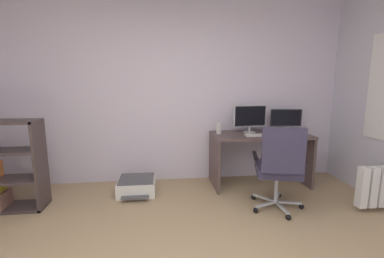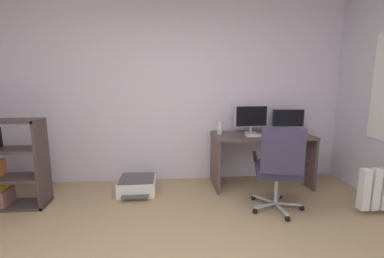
{
  "view_description": "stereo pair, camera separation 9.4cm",
  "coord_description": "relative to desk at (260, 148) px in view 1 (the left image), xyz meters",
  "views": [
    {
      "loc": [
        -0.14,
        -1.42,
        1.46
      ],
      "look_at": [
        0.24,
        1.81,
        0.9
      ],
      "focal_mm": 24.47,
      "sensor_mm": 36.0,
      "label": 1
    },
    {
      "loc": [
        -0.05,
        -1.43,
        1.46
      ],
      "look_at": [
        0.24,
        1.81,
        0.9
      ],
      "focal_mm": 24.47,
      "sensor_mm": 36.0,
      "label": 2
    }
  ],
  "objects": [
    {
      "name": "printer",
      "position": [
        -1.75,
        -0.12,
        -0.44
      ],
      "size": [
        0.49,
        0.53,
        0.21
      ],
      "color": "white",
      "rests_on": "ground"
    },
    {
      "name": "keyboard",
      "position": [
        -0.09,
        -0.12,
        0.22
      ],
      "size": [
        0.34,
        0.13,
        0.02
      ],
      "primitive_type": "cube",
      "rotation": [
        0.0,
        0.0,
        -0.01
      ],
      "color": "silver",
      "rests_on": "desk"
    },
    {
      "name": "desk",
      "position": [
        0.0,
        0.0,
        0.0
      ],
      "size": [
        1.36,
        0.66,
        0.75
      ],
      "color": "brown",
      "rests_on": "ground"
    },
    {
      "name": "wall_back",
      "position": [
        -1.26,
        0.4,
        0.84
      ],
      "size": [
        5.15,
        0.1,
        2.77
      ],
      "primitive_type": "cube",
      "color": "silver",
      "rests_on": "ground"
    },
    {
      "name": "desktop_speaker",
      "position": [
        -0.59,
        0.07,
        0.29
      ],
      "size": [
        0.07,
        0.07,
        0.17
      ],
      "primitive_type": "cylinder",
      "color": "silver",
      "rests_on": "desk"
    },
    {
      "name": "monitor_secondary",
      "position": [
        0.43,
        0.12,
        0.4
      ],
      "size": [
        0.45,
        0.18,
        0.34
      ],
      "color": "#B2B5B7",
      "rests_on": "desk"
    },
    {
      "name": "monitor_main",
      "position": [
        -0.13,
        0.12,
        0.44
      ],
      "size": [
        0.5,
        0.18,
        0.4
      ],
      "color": "#B2B5B7",
      "rests_on": "desk"
    },
    {
      "name": "office_chair",
      "position": [
        -0.09,
        -0.83,
        0.01
      ],
      "size": [
        0.63,
        0.66,
        1.02
      ],
      "color": "#B7BABC",
      "rests_on": "ground"
    },
    {
      "name": "computer_mouse",
      "position": [
        0.17,
        -0.14,
        0.22
      ],
      "size": [
        0.07,
        0.11,
        0.03
      ],
      "primitive_type": "cube",
      "rotation": [
        0.0,
        0.0,
        -0.14
      ],
      "color": "black",
      "rests_on": "desk"
    }
  ]
}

